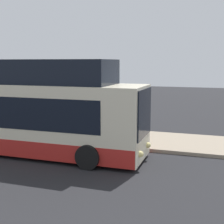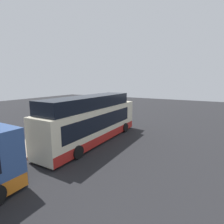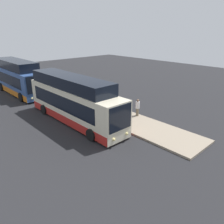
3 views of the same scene
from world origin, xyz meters
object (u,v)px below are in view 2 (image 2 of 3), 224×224
Objects in this scene: passenger_waiting at (76,118)px; sign_post at (43,121)px; bus_lead at (93,121)px; passenger_boarding at (67,122)px; passenger_with_bags at (90,119)px; suitcase at (87,125)px.

passenger_waiting is 0.68× the size of sign_post.
sign_post is (-1.67, 4.55, -0.14)m from bus_lead.
bus_lead is 7.24× the size of passenger_waiting.
passenger_with_bags is (2.35, -1.38, 0.01)m from passenger_boarding.
passenger_waiting is (3.33, 4.90, -0.80)m from bus_lead.
passenger_boarding is 1.02× the size of passenger_with_bags.
passenger_waiting is at bearing 27.84° from passenger_with_bags.
bus_lead is 4.85m from sign_post.
bus_lead is 4.96× the size of sign_post.
bus_lead is at bearing -133.50° from suitcase.
sign_post is (-4.94, 1.79, 0.58)m from passenger_with_bags.
passenger_boarding is at bearing 148.84° from suitcase.
bus_lead is 6.84× the size of passenger_with_bags.
bus_lead is at bearing -69.85° from sign_post.
sign_post reaches higher than passenger_waiting.
passenger_boarding is 2.32m from suitcase.
passenger_waiting is at bearing 75.55° from suitcase.
bus_lead reaches higher than passenger_with_bags.
passenger_with_bags is 0.72× the size of sign_post.
passenger_waiting reaches higher than suitcase.
sign_post is at bearing 160.88° from suitcase.
passenger_waiting is at bearing 55.81° from bus_lead.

